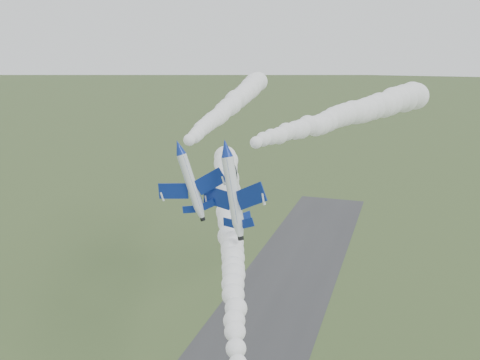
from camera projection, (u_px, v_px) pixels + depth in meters
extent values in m
cylinder|color=black|center=(238.00, 360.00, 52.31)|extent=(1.19, 0.96, 1.03)
cube|color=navy|center=(233.00, 358.00, 49.96)|extent=(1.21, 1.39, 2.00)
cylinder|color=white|center=(179.00, 147.00, 74.46)|extent=(2.77, 8.10, 1.77)
cone|color=navy|center=(168.00, 155.00, 69.70)|extent=(2.02, 2.29, 1.77)
cone|color=white|center=(189.00, 141.00, 79.05)|extent=(1.98, 1.91, 1.77)
cylinder|color=black|center=(190.00, 140.00, 79.95)|extent=(0.96, 0.68, 0.90)
ellipsoid|color=black|center=(173.00, 146.00, 72.42)|extent=(1.52, 2.85, 1.18)
cube|color=navy|center=(163.00, 152.00, 75.91)|extent=(4.44, 2.78, 1.42)
cube|color=navy|center=(199.00, 142.00, 74.51)|extent=(4.44, 2.78, 1.42)
cube|color=navy|center=(178.00, 145.00, 78.61)|extent=(1.95, 1.26, 0.65)
cube|color=navy|center=(196.00, 140.00, 77.87)|extent=(1.95, 1.26, 0.65)
cube|color=navy|center=(184.00, 135.00, 77.80)|extent=(0.91, 1.59, 2.02)
cylinder|color=white|center=(226.00, 148.00, 72.43)|extent=(5.60, 9.20, 1.96)
cone|color=navy|center=(194.00, 155.00, 68.27)|extent=(2.79, 3.01, 1.96)
cone|color=white|center=(253.00, 143.00, 76.43)|extent=(2.60, 2.61, 1.96)
cylinder|color=black|center=(258.00, 142.00, 77.21)|extent=(1.18, 1.01, 0.99)
ellipsoid|color=black|center=(213.00, 146.00, 70.67)|extent=(2.50, 3.42, 1.31)
cube|color=navy|center=(214.00, 151.00, 75.35)|extent=(5.60, 4.45, 1.25)
cube|color=navy|center=(248.00, 146.00, 70.79)|extent=(5.60, 4.45, 1.25)
cube|color=navy|center=(240.00, 145.00, 76.93)|extent=(2.47, 1.99, 0.58)
cube|color=navy|center=(258.00, 143.00, 74.51)|extent=(2.47, 1.99, 0.58)
cube|color=navy|center=(246.00, 134.00, 75.39)|extent=(1.32, 1.87, 2.38)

